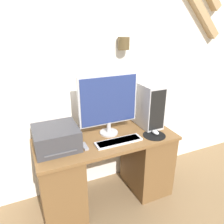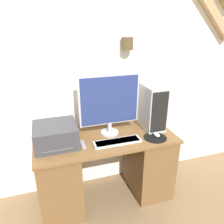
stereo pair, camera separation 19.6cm
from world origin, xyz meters
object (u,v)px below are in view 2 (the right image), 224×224
Objects in this scene: keyboard at (117,142)px; mouse at (157,134)px; monitor at (109,102)px; computer_tower at (151,106)px; printer at (56,135)px; remote_control at (83,145)px.

mouse is (0.39, -0.00, 0.01)m from keyboard.
monitor is 1.30× the size of computer_tower.
mouse is (0.40, -0.20, -0.30)m from monitor.
printer is 2.94× the size of remote_control.
monitor is 1.57× the size of printer.
keyboard is 1.18× the size of printer.
remote_control is at bearing 171.14° from keyboard.
monitor is at bearing 93.72° from keyboard.
keyboard is 3.46× the size of remote_control.
printer is at bearing 170.93° from mouse.
computer_tower is at bearing 1.51° from monitor.
printer is (-0.51, -0.06, -0.23)m from monitor.
mouse reaches higher than keyboard.
computer_tower is at bearing 4.08° from printer.
monitor is 0.45m from computer_tower.
monitor is 1.33× the size of keyboard.
monitor is 0.37m from keyboard.
keyboard is 4.85× the size of mouse.
keyboard reaches higher than remote_control.
mouse is at bearing -0.44° from keyboard.
monitor is at bearing 27.53° from remote_control.
keyboard is at bearing -15.27° from printer.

